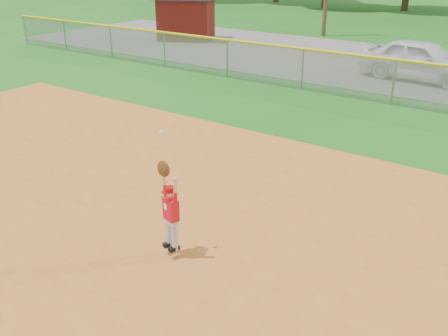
{
  "coord_description": "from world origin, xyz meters",
  "views": [
    {
      "loc": [
        4.73,
        -6.4,
        4.78
      ],
      "look_at": [
        -0.09,
        0.43,
        1.1
      ],
      "focal_mm": 40.0,
      "sensor_mm": 36.0,
      "label": 1
    }
  ],
  "objects": [
    {
      "name": "car_white_a",
      "position": [
        -0.17,
        13.89,
        0.81
      ],
      "size": [
        4.76,
        2.31,
        1.57
      ],
      "primitive_type": "imported",
      "rotation": [
        0.0,
        0.0,
        1.47
      ],
      "color": "silver",
      "rests_on": "parking_strip"
    },
    {
      "name": "ballplayer",
      "position": [
        -0.11,
        -1.06,
        0.94
      ],
      "size": [
        0.51,
        0.29,
        2.04
      ],
      "color": "silver",
      "rests_on": "ground"
    },
    {
      "name": "utility_shed",
      "position": [
        -13.75,
        16.12,
        1.24
      ],
      "size": [
        3.98,
        3.63,
        2.42
      ],
      "color": "#50110B",
      "rests_on": "ground"
    },
    {
      "name": "outfield_fence",
      "position": [
        0.0,
        10.0,
        0.88
      ],
      "size": [
        40.06,
        0.1,
        1.55
      ],
      "color": "gray",
      "rests_on": "ground"
    },
    {
      "name": "clay_infield",
      "position": [
        0.0,
        -3.0,
        0.02
      ],
      "size": [
        24.0,
        16.0,
        0.04
      ],
      "primitive_type": "cube",
      "color": "#BF6722",
      "rests_on": "ground"
    },
    {
      "name": "ground",
      "position": [
        0.0,
        0.0,
        0.0
      ],
      "size": [
        120.0,
        120.0,
        0.0
      ],
      "primitive_type": "plane",
      "color": "#1D6316",
      "rests_on": "ground"
    },
    {
      "name": "parking_strip",
      "position": [
        0.0,
        16.0,
        0.01
      ],
      "size": [
        44.0,
        10.0,
        0.03
      ],
      "primitive_type": "cube",
      "color": "#65635E",
      "rests_on": "ground"
    }
  ]
}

